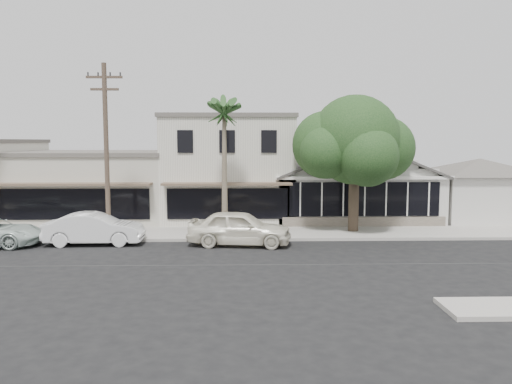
{
  "coord_description": "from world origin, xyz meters",
  "views": [
    {
      "loc": [
        -2.06,
        -20.27,
        5.13
      ],
      "look_at": [
        -1.4,
        6.0,
        2.43
      ],
      "focal_mm": 35.0,
      "sensor_mm": 36.0,
      "label": 1
    }
  ],
  "objects_px": {
    "utility_pole": "(106,148)",
    "car_1": "(94,229)",
    "car_0": "(240,228)",
    "shade_tree": "(353,143)"
  },
  "relations": [
    {
      "from": "utility_pole",
      "to": "car_1",
      "type": "bearing_deg",
      "value": -119.71
    },
    {
      "from": "car_0",
      "to": "car_1",
      "type": "relative_size",
      "value": 1.06
    },
    {
      "from": "car_0",
      "to": "shade_tree",
      "type": "relative_size",
      "value": 0.66
    },
    {
      "from": "utility_pole",
      "to": "car_1",
      "type": "relative_size",
      "value": 1.87
    },
    {
      "from": "car_0",
      "to": "car_1",
      "type": "height_order",
      "value": "car_0"
    },
    {
      "from": "utility_pole",
      "to": "car_1",
      "type": "xyz_separation_m",
      "value": [
        -0.48,
        -0.84,
        -4.0
      ]
    },
    {
      "from": "utility_pole",
      "to": "car_1",
      "type": "distance_m",
      "value": 4.11
    },
    {
      "from": "utility_pole",
      "to": "car_0",
      "type": "bearing_deg",
      "value": -10.13
    },
    {
      "from": "car_0",
      "to": "shade_tree",
      "type": "height_order",
      "value": "shade_tree"
    },
    {
      "from": "shade_tree",
      "to": "car_0",
      "type": "bearing_deg",
      "value": -152.6
    }
  ]
}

